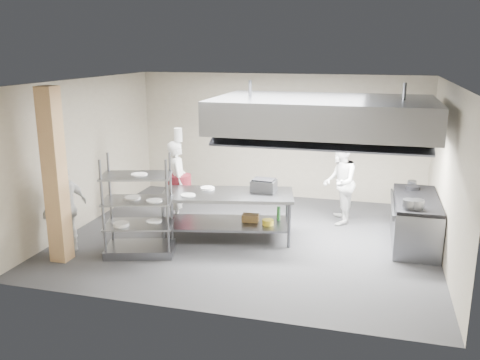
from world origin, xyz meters
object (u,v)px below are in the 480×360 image
(island, at_px, (228,216))
(chef_head, at_px, (178,182))
(pass_rack, at_px, (138,206))
(cooking_range, at_px, (415,222))
(griddle, at_px, (264,186))
(chef_plating, at_px, (65,208))
(stockpot, at_px, (409,204))
(chef_line, at_px, (340,182))

(island, bearing_deg, chef_head, 139.62)
(pass_rack, height_order, chef_head, pass_rack)
(cooking_range, height_order, chef_head, chef_head)
(island, bearing_deg, pass_rack, -150.85)
(cooking_range, xyz_separation_m, griddle, (-2.83, -0.36, 0.60))
(pass_rack, relative_size, chef_head, 1.03)
(pass_rack, relative_size, chef_plating, 1.09)
(pass_rack, xyz_separation_m, stockpot, (4.60, 1.08, 0.08))
(stockpot, bearing_deg, chef_line, 130.34)
(chef_plating, relative_size, stockpot, 7.17)
(chef_line, bearing_deg, pass_rack, -55.86)
(griddle, bearing_deg, cooking_range, 10.46)
(chef_head, relative_size, chef_line, 0.98)
(chef_line, xyz_separation_m, chef_plating, (-4.60, -2.87, -0.06))
(pass_rack, distance_m, chef_line, 4.21)
(chef_plating, xyz_separation_m, stockpot, (5.90, 1.33, 0.15))
(chef_head, height_order, griddle, chef_head)
(chef_plating, distance_m, stockpot, 6.05)
(cooking_range, height_order, chef_line, chef_line)
(cooking_range, bearing_deg, griddle, -172.69)
(chef_plating, bearing_deg, griddle, 130.55)
(island, bearing_deg, cooking_range, -1.80)
(chef_head, bearing_deg, chef_line, -99.99)
(pass_rack, xyz_separation_m, chef_line, (3.30, 2.62, -0.01))
(cooking_range, relative_size, griddle, 4.37)
(cooking_range, relative_size, chef_head, 1.15)
(island, distance_m, chef_head, 1.52)
(stockpot, bearing_deg, chef_head, 170.69)
(chef_line, distance_m, stockpot, 2.01)
(pass_rack, height_order, chef_plating, pass_rack)
(chef_plating, distance_m, griddle, 3.66)
(chef_line, bearing_deg, stockpot, 36.08)
(island, distance_m, cooking_range, 3.54)
(chef_line, xyz_separation_m, griddle, (-1.35, -1.18, 0.14))
(chef_line, bearing_deg, island, -58.02)
(pass_rack, height_order, griddle, pass_rack)
(island, bearing_deg, chef_plating, -164.02)
(island, xyz_separation_m, cooking_range, (3.48, 0.65, -0.04))
(island, distance_m, pass_rack, 1.79)
(pass_rack, xyz_separation_m, cooking_range, (4.78, 1.80, -0.48))
(chef_line, relative_size, chef_plating, 1.07)
(cooking_range, height_order, griddle, griddle)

